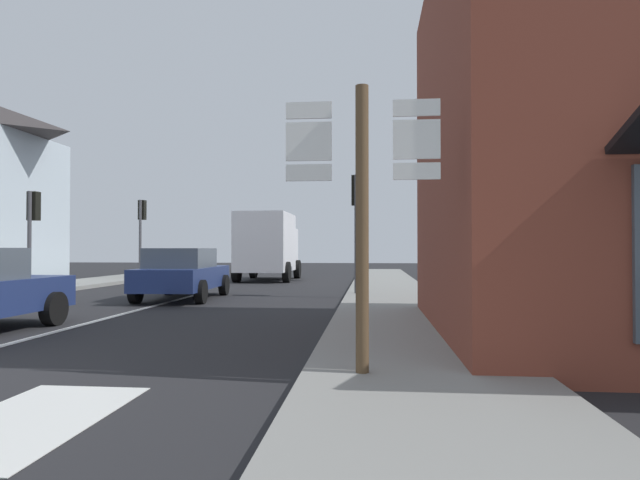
% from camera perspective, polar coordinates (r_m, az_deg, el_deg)
% --- Properties ---
extents(ground_plane, '(80.00, 80.00, 0.00)m').
position_cam_1_polar(ground_plane, '(16.33, -14.28, -6.02)').
color(ground_plane, '#232326').
extents(sidewalk_right, '(2.60, 44.00, 0.14)m').
position_cam_1_polar(sidewalk_right, '(13.39, 7.86, -6.86)').
color(sidewalk_right, gray).
rests_on(sidewalk_right, ground).
extents(lane_centre_stripe, '(0.16, 12.00, 0.01)m').
position_cam_1_polar(lane_centre_stripe, '(12.65, -20.47, -7.45)').
color(lane_centre_stripe, silver).
rests_on(lane_centre_stripe, ground).
extents(lane_turn_arrow, '(1.20, 2.20, 0.01)m').
position_cam_1_polar(lane_turn_arrow, '(5.38, -28.47, -16.41)').
color(lane_turn_arrow, silver).
rests_on(lane_turn_arrow, ground).
extents(sedan_far, '(2.13, 4.28, 1.47)m').
position_cam_1_polar(sedan_far, '(16.02, -14.31, -3.39)').
color(sedan_far, navy).
rests_on(sedan_far, ground).
extents(delivery_truck, '(2.49, 5.01, 3.05)m').
position_cam_1_polar(delivery_truck, '(24.88, -5.53, -0.49)').
color(delivery_truck, silver).
rests_on(delivery_truck, ground).
extents(route_sign_post, '(1.66, 0.14, 3.20)m').
position_cam_1_polar(route_sign_post, '(5.78, 4.48, 3.61)').
color(route_sign_post, brown).
rests_on(route_sign_post, ground).
extents(traffic_light_far_left, '(0.30, 0.49, 3.70)m').
position_cam_1_polar(traffic_light_far_left, '(26.08, -18.36, 1.92)').
color(traffic_light_far_left, '#47474C').
rests_on(traffic_light_far_left, ground).
extents(traffic_light_near_right, '(0.30, 0.49, 3.66)m').
position_cam_1_polar(traffic_light_near_right, '(16.19, 3.89, 3.52)').
color(traffic_light_near_right, '#47474C').
rests_on(traffic_light_near_right, ground).
extents(traffic_light_near_left, '(0.30, 0.49, 3.24)m').
position_cam_1_polar(traffic_light_near_left, '(19.05, -28.13, 2.02)').
color(traffic_light_near_left, '#47474C').
rests_on(traffic_light_near_left, ground).
extents(traffic_light_far_right, '(0.30, 0.49, 3.60)m').
position_cam_1_polar(traffic_light_far_right, '(24.11, 4.42, 1.93)').
color(traffic_light_far_right, '#47474C').
rests_on(traffic_light_far_right, ground).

